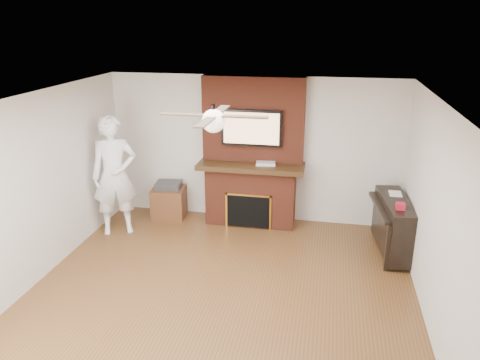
% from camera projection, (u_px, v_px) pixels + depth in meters
% --- Properties ---
extents(room_shell, '(5.36, 5.86, 2.86)m').
position_uv_depth(room_shell, '(215.00, 211.00, 5.47)').
color(room_shell, '#523218').
rests_on(room_shell, ground).
extents(fireplace, '(1.78, 0.64, 2.50)m').
position_uv_depth(fireplace, '(252.00, 167.00, 7.91)').
color(fireplace, maroon).
rests_on(fireplace, ground).
extents(tv, '(1.00, 0.08, 0.60)m').
position_uv_depth(tv, '(252.00, 128.00, 7.65)').
color(tv, black).
rests_on(tv, fireplace).
extents(ceiling_fan, '(1.21, 1.21, 0.31)m').
position_uv_depth(ceiling_fan, '(213.00, 120.00, 5.11)').
color(ceiling_fan, black).
rests_on(ceiling_fan, room_shell).
extents(person, '(0.86, 0.75, 1.96)m').
position_uv_depth(person, '(115.00, 176.00, 7.53)').
color(person, white).
rests_on(person, ground).
extents(side_table, '(0.62, 0.62, 0.65)m').
position_uv_depth(side_table, '(169.00, 201.00, 8.35)').
color(side_table, '#502B16').
rests_on(side_table, ground).
extents(piano, '(0.62, 1.33, 0.94)m').
position_uv_depth(piano, '(394.00, 224.00, 7.01)').
color(piano, black).
rests_on(piano, ground).
extents(cable_box, '(0.33, 0.22, 0.05)m').
position_uv_depth(cable_box, '(266.00, 164.00, 7.74)').
color(cable_box, silver).
rests_on(cable_box, fireplace).
extents(candle_orange, '(0.07, 0.07, 0.14)m').
position_uv_depth(candle_orange, '(237.00, 222.00, 8.04)').
color(candle_orange, orange).
rests_on(candle_orange, ground).
extents(candle_green, '(0.07, 0.07, 0.08)m').
position_uv_depth(candle_green, '(249.00, 223.00, 8.04)').
color(candle_green, '#317A39').
rests_on(candle_green, ground).
extents(candle_cream, '(0.07, 0.07, 0.11)m').
position_uv_depth(candle_cream, '(261.00, 223.00, 8.01)').
color(candle_cream, beige).
rests_on(candle_cream, ground).
extents(candle_blue, '(0.06, 0.06, 0.07)m').
position_uv_depth(candle_blue, '(259.00, 225.00, 8.00)').
color(candle_blue, '#33579B').
rests_on(candle_blue, ground).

